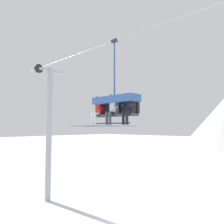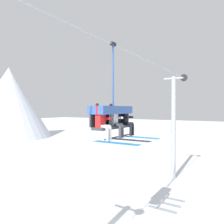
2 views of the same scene
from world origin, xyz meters
The scene contains 7 objects.
mountain_peak_east centered at (18.68, 35.63, 7.00)m, with size 16.49×16.49×13.99m.
lift_tower_far centered at (10.29, -0.02, 4.40)m, with size 0.36×1.88×8.47m.
lift_cable centered at (1.83, -0.80, 8.19)m, with size 18.94×0.05×0.05m.
chairlift_chair centered at (-0.31, -0.73, 5.58)m, with size 2.15×0.74×3.56m.
skier_red centered at (-1.17, -0.94, 5.28)m, with size 0.48×1.70×1.34m.
skier_white centered at (-0.31, -0.94, 5.28)m, with size 0.48×1.70×1.34m.
skier_black centered at (0.56, -0.95, 5.26)m, with size 0.46×1.70×1.23m.
Camera 2 is at (-7.35, -5.18, 5.74)m, focal length 35.00 mm.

